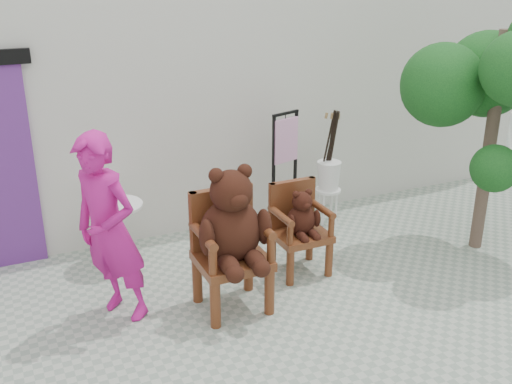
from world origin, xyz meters
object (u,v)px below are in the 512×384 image
chair_big (231,230)px  chair_small (299,221)px  person (110,231)px  stool_bucket (329,175)px  cafe_table (116,227)px  display_stand (284,188)px

chair_big → chair_small: chair_big is taller
person → stool_bucket: bearing=75.1°
cafe_table → stool_bucket: 2.67m
chair_small → person: 2.02m
chair_big → display_stand: 1.80m
person → display_stand: size_ratio=1.21×
person → chair_big: bearing=41.7°
chair_big → person: 1.09m
person → stool_bucket: 3.14m
chair_small → person: size_ratio=0.53×
person → cafe_table: (0.26, 1.10, -0.47)m
display_stand → chair_big: bearing=-150.2°
chair_small → stool_bucket: size_ratio=0.67×
stool_bucket → chair_big: bearing=-144.2°
person → cafe_table: size_ratio=2.59×
chair_big → stool_bucket: stool_bucket is taller
chair_small → display_stand: size_ratio=0.64×
display_stand → person: bearing=-172.0°
chair_big → cafe_table: size_ratio=2.04×
display_stand → stool_bucket: bearing=-13.2°
display_stand → cafe_table: bearing=161.8°
chair_big → cafe_table: bearing=120.7°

